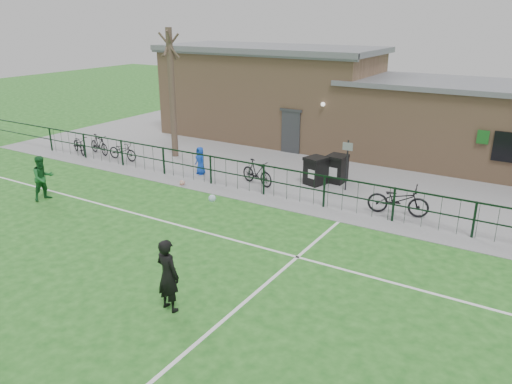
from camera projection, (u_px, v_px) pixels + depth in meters
The scene contains 20 objects.
ground at pixel (147, 302), 11.99m from camera, with size 90.00×90.00×0.00m, color #1E5C1B.
paving_strip at pixel (353, 166), 22.82m from camera, with size 34.00×13.00×0.02m, color gray.
pitch_line_touch at pixel (296, 203), 18.25m from camera, with size 28.00×0.10×0.01m, color white.
pitch_line_mid at pixel (239, 241), 15.20m from camera, with size 28.00×0.10×0.01m, color white.
pitch_line_perp at pixel (215, 328), 11.00m from camera, with size 0.10×16.00×0.01m, color white.
perimeter_fence at pixel (299, 187), 18.21m from camera, with size 28.00×0.10×1.20m, color black.
bare_tree at pixel (172, 94), 23.35m from camera, with size 0.30×0.30×6.00m, color #4C3A2E.
wheelie_bin_left at pixel (337, 170), 20.39m from camera, with size 0.69×0.79×1.05m, color black.
wheelie_bin_right at pixel (316, 172), 20.14m from camera, with size 0.69×0.78×1.04m, color black.
sign_post at pixel (347, 165), 19.29m from camera, with size 0.06×0.06×2.00m, color black.
bicycle_a at pixel (79, 145), 24.63m from camera, with size 0.59×1.69×0.89m, color black.
bicycle_b at pixel (99, 144), 24.50m from camera, with size 0.46×1.62×0.97m, color black.
bicycle_c at pixel (123, 151), 23.53m from camera, with size 0.59×1.68×0.88m, color black.
bicycle_d at pixel (257, 172), 20.07m from camera, with size 0.48×1.70×1.02m, color black.
bicycle_e at pixel (398, 200), 17.02m from camera, with size 0.72×2.06×1.08m, color black.
spectator_child at pixel (200, 161), 21.39m from camera, with size 0.58×0.38×1.20m, color blue.
goalkeeper_kick at pixel (169, 273), 11.49m from camera, with size 1.60×3.66×1.78m.
outfield_player at pixel (43, 178), 18.40m from camera, with size 0.81×0.63×1.67m, color #1C632B.
ball_ground at pixel (182, 183), 20.17m from camera, with size 0.22×0.22×0.22m, color silver.
clubhouse at pixel (361, 106), 24.92m from camera, with size 24.25×5.40×4.96m.
Camera 1 is at (7.68, -7.49, 6.52)m, focal length 35.00 mm.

